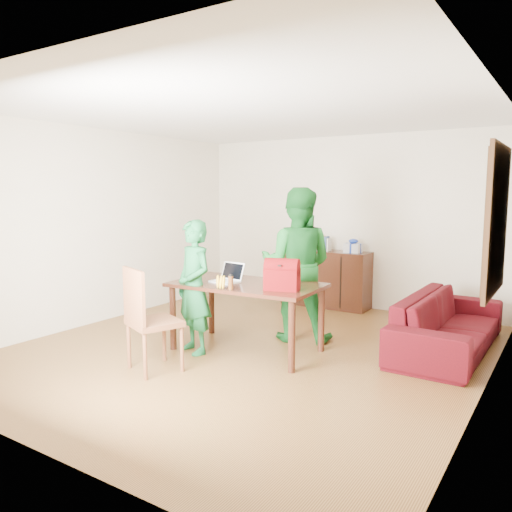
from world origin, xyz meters
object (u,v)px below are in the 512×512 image
Objects in this scene: red_bag at (282,278)px; sofa at (448,323)px; person_near at (194,287)px; laptop at (225,279)px; chair at (153,341)px; person_far at (297,265)px; bottle at (231,282)px; table at (247,292)px.

red_bag is 2.07m from sofa.
person_near is 4.22× the size of red_bag.
laptop is 2.64m from sofa.
chair is at bearing -67.12° from person_near.
person_far is at bearing 108.93° from sofa.
bottle is (0.50, 0.68, 0.56)m from chair.
bottle is at bearing 131.60° from sofa.
person_near is at bearing -144.84° from table.
chair is 3.34m from sofa.
table is at bearing 97.91° from bottle.
person_near is at bearing 37.46° from person_far.
bottle is at bearing 60.64° from person_far.
sofa is at bearing 180.00° from person_far.
laptop is (0.22, 0.28, 0.07)m from person_near.
red_bag reaches higher than table.
table is 0.30m from laptop.
person_near is 0.81× the size of person_far.
sofa is (1.96, 1.26, -0.37)m from table.
red_bag is 0.16× the size of sofa.
chair reaches higher than sofa.
bottle is 2.58m from sofa.
person_near is 1.05m from red_bag.
chair reaches higher than laptop.
bottle is (0.30, -0.30, 0.04)m from laptop.
laptop is at bearing 162.33° from red_bag.
chair is at bearing 49.96° from person_far.
red_bag is at bearing 65.90° from chair.
chair is at bearing -115.85° from table.
person_far is (0.72, 1.77, 0.63)m from chair.
person_near is 9.34× the size of bottle.
person_near reaches higher than red_bag.
red_bag is at bearing 89.50° from person_far.
person_far reaches higher than table.
person_near is 1.32m from person_far.
laptop is at bearing 100.42° from chair.
red_bag is at bearing -15.64° from table.
person_far is 1.12m from bottle.
table is 0.59m from red_bag.
red_bag is (1.00, 0.25, 0.16)m from person_near.
sofa is at bearing 29.41° from table.
sofa is at bearing 65.76° from chair.
person_far is at bearing 91.88° from red_bag.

